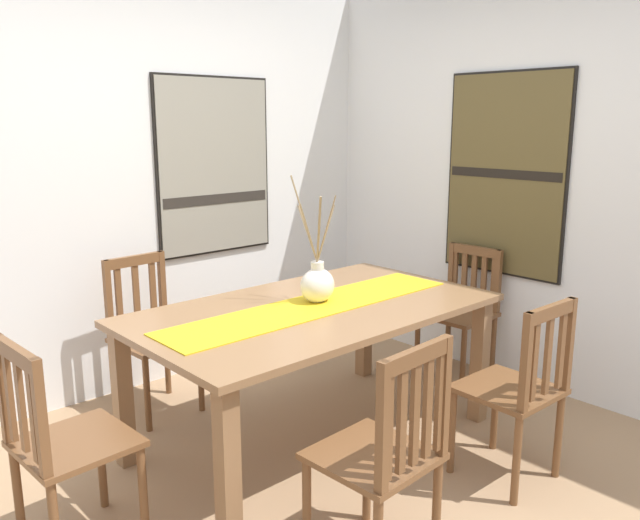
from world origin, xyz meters
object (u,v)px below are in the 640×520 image
(centerpiece_vase, at_px, (317,283))
(chair_1, at_px, (62,442))
(painting_on_side_wall, at_px, (505,175))
(chair_2, at_px, (150,333))
(chair_4, at_px, (386,451))
(chair_0, at_px, (462,308))
(dining_table, at_px, (314,324))
(chair_3, at_px, (518,388))
(painting_on_back_wall, at_px, (214,166))

(centerpiece_vase, bearing_deg, chair_1, -178.14)
(chair_1, bearing_deg, centerpiece_vase, 1.86)
(chair_1, height_order, painting_on_side_wall, painting_on_side_wall)
(centerpiece_vase, relative_size, painting_on_side_wall, 0.52)
(chair_2, height_order, chair_4, chair_4)
(chair_1, distance_m, chair_2, 1.30)
(centerpiece_vase, relative_size, chair_0, 0.77)
(chair_0, bearing_deg, chair_2, 152.14)
(dining_table, relative_size, chair_2, 2.05)
(chair_0, xyz_separation_m, chair_1, (-2.67, -0.01, -0.00))
(chair_1, height_order, chair_3, chair_3)
(chair_2, xyz_separation_m, chair_3, (0.91, -1.89, -0.00))
(chair_3, bearing_deg, chair_4, 179.63)
(chair_3, distance_m, painting_on_back_wall, 2.45)
(dining_table, xyz_separation_m, painting_on_back_wall, (0.28, 1.32, 0.74))
(chair_3, bearing_deg, centerpiece_vase, 111.86)
(chair_4, bearing_deg, painting_on_side_wall, 21.57)
(dining_table, distance_m, centerpiece_vase, 0.22)
(chair_0, distance_m, painting_on_side_wall, 0.92)
(chair_1, xyz_separation_m, painting_on_back_wall, (1.61, 1.32, 0.93))
(chair_2, xyz_separation_m, painting_on_back_wall, (0.73, 0.37, 0.92))
(chair_0, xyz_separation_m, painting_on_side_wall, (0.21, -0.14, 0.89))
(chair_2, bearing_deg, painting_on_side_wall, -28.43)
(chair_4, distance_m, painting_on_back_wall, 2.54)
(centerpiece_vase, height_order, painting_on_back_wall, painting_on_back_wall)
(dining_table, height_order, centerpiece_vase, centerpiece_vase)
(dining_table, relative_size, chair_1, 2.09)
(chair_3, bearing_deg, chair_0, 46.89)
(centerpiece_vase, height_order, chair_3, centerpiece_vase)
(dining_table, xyz_separation_m, chair_2, (-0.45, 0.95, -0.19))
(chair_2, bearing_deg, dining_table, -64.57)
(dining_table, distance_m, chair_3, 1.06)
(centerpiece_vase, bearing_deg, painting_on_side_wall, -6.70)
(centerpiece_vase, relative_size, chair_1, 0.74)
(chair_1, distance_m, chair_4, 1.27)
(chair_2, bearing_deg, chair_3, -64.35)
(centerpiece_vase, bearing_deg, dining_table, -146.82)
(painting_on_back_wall, xyz_separation_m, painting_on_side_wall, (1.27, -1.45, -0.04))
(dining_table, distance_m, chair_0, 1.35)
(chair_0, height_order, painting_on_back_wall, painting_on_back_wall)
(dining_table, xyz_separation_m, painting_on_side_wall, (1.55, -0.13, 0.70))
(painting_on_back_wall, distance_m, painting_on_side_wall, 1.93)
(chair_1, relative_size, painting_on_back_wall, 0.76)
(chair_3, relative_size, painting_on_side_wall, 0.70)
(chair_3, height_order, chair_4, chair_4)
(dining_table, bearing_deg, chair_2, 115.43)
(dining_table, distance_m, chair_4, 1.06)
(dining_table, xyz_separation_m, chair_4, (-0.47, -0.93, -0.17))
(chair_2, bearing_deg, chair_4, -90.64)
(painting_on_back_wall, bearing_deg, dining_table, -101.83)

